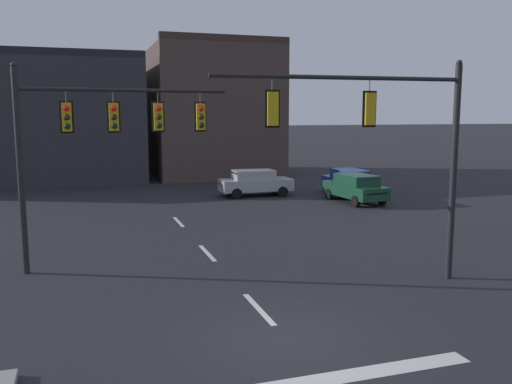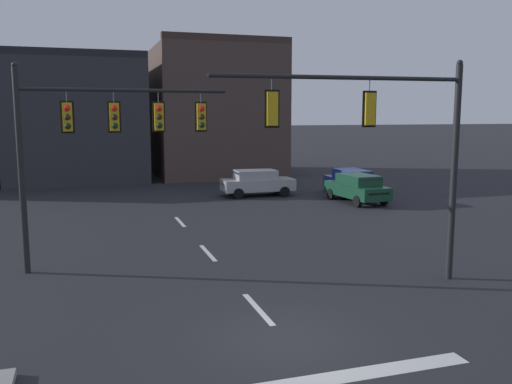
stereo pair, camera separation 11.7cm
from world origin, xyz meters
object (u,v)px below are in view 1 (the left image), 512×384
object	(u,v)px
signal_mast_far_side	(96,131)
car_lot_nearside	(349,181)
signal_mast_near_side	(389,134)
car_lot_farside	(255,182)
car_lot_middle	(355,187)

from	to	relation	value
signal_mast_far_side	car_lot_nearside	xyz separation A→B (m)	(15.33, 11.76, -3.63)
signal_mast_near_side	car_lot_farside	size ratio (longest dim) A/B	1.68
signal_mast_far_side	car_lot_nearside	size ratio (longest dim) A/B	1.50
car_lot_nearside	car_lot_farside	world-z (taller)	same
signal_mast_far_side	car_lot_nearside	distance (m)	19.66
signal_mast_far_side	car_lot_middle	bearing A→B (deg)	32.49
signal_mast_near_side	car_lot_farside	distance (m)	18.19
signal_mast_near_side	car_lot_nearside	distance (m)	18.25
car_lot_nearside	signal_mast_near_side	bearing A→B (deg)	-114.35
signal_mast_near_side	car_lot_middle	size ratio (longest dim) A/B	1.66
car_lot_nearside	car_lot_farside	size ratio (longest dim) A/B	1.00
signal_mast_far_side	car_lot_middle	size ratio (longest dim) A/B	1.48
car_lot_middle	car_lot_farside	bearing A→B (deg)	139.29
car_lot_middle	car_lot_farside	distance (m)	6.22
car_lot_nearside	car_lot_farside	xyz separation A→B (m)	(-5.68, 1.45, 0.00)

